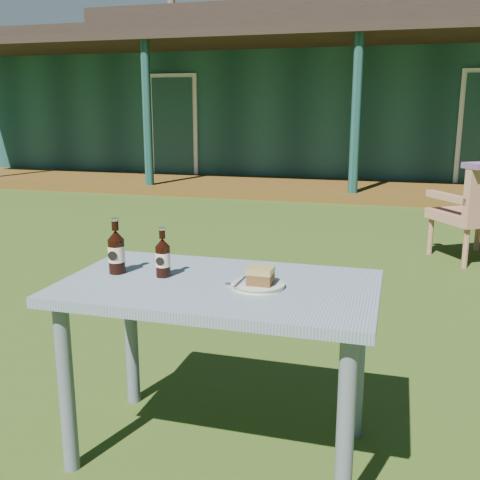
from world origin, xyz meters
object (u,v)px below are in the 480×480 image
(cola_bottle_far, at_px, (116,251))
(plate, at_px, (258,285))
(cake_slice, at_px, (261,276))
(cafe_table, at_px, (219,308))
(cola_bottle_near, at_px, (163,257))

(cola_bottle_far, bearing_deg, plate, -1.98)
(cake_slice, bearing_deg, cafe_table, 176.27)
(cola_bottle_far, bearing_deg, cafe_table, -1.76)
(plate, relative_size, cola_bottle_near, 1.03)
(cola_bottle_far, bearing_deg, cake_slice, -2.31)
(plate, height_order, cola_bottle_far, cola_bottle_far)
(cake_slice, height_order, cola_bottle_near, cola_bottle_near)
(cake_slice, xyz_separation_m, cola_bottle_near, (-0.40, 0.03, 0.03))
(cake_slice, relative_size, cola_bottle_near, 0.47)
(plate, xyz_separation_m, cola_bottle_near, (-0.39, 0.03, 0.07))
(cafe_table, relative_size, cake_slice, 13.04)
(plate, bearing_deg, cafe_table, 177.41)
(cafe_table, relative_size, cola_bottle_near, 6.08)
(cake_slice, distance_m, cola_bottle_near, 0.41)
(cola_bottle_near, bearing_deg, plate, -3.85)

